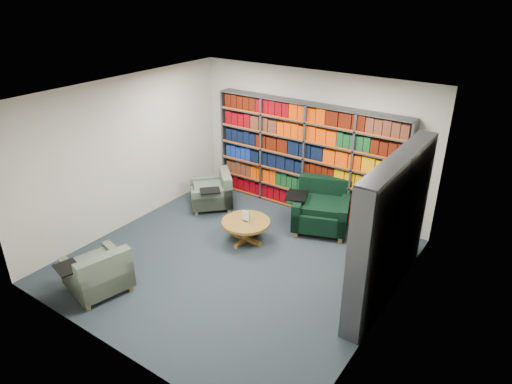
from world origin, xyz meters
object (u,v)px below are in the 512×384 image
Objects in this scene: chair_teal_left at (215,193)px; chair_green_right at (322,209)px; chair_teal_front at (99,275)px; coffee_table at (246,225)px.

chair_green_right is (2.21, 0.50, 0.07)m from chair_teal_left.
coffee_table is (0.95, 2.44, 0.03)m from chair_teal_front.
chair_teal_left is at bearing 150.32° from coffee_table.
chair_teal_left is 1.31× the size of coffee_table.
chair_green_right is at bearing 12.83° from chair_teal_left.
chair_green_right is 4.13m from chair_teal_front.
chair_teal_front is at bearing -111.25° from coffee_table.
chair_teal_left is 1.55m from coffee_table.
chair_teal_left is at bearing 97.13° from chair_teal_front.
chair_teal_left is 3.23m from chair_teal_front.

